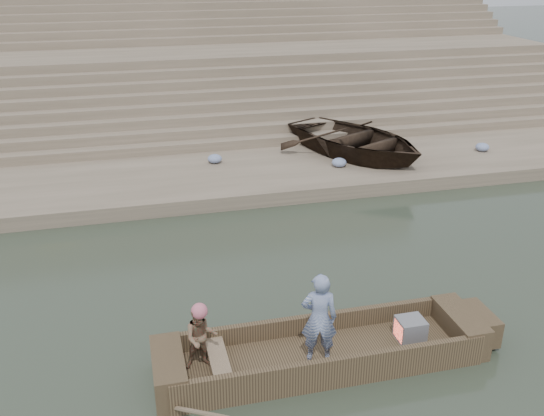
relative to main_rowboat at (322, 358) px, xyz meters
name	(u,v)px	position (x,y,z in m)	size (l,w,h in m)	color
ground	(237,350)	(-1.32, 0.71, -0.11)	(120.00, 120.00, 0.00)	#2A3326
lower_landing	(185,181)	(-1.32, 8.71, 0.09)	(32.00, 4.00, 0.40)	gray
mid_landing	(163,88)	(-1.32, 16.21, 1.29)	(32.00, 3.00, 2.80)	gray
upper_landing	(150,34)	(-1.32, 23.21, 2.49)	(32.00, 3.00, 5.20)	gray
ghat_steps	(159,70)	(-1.32, 17.90, 1.69)	(32.00, 11.00, 5.20)	gray
main_rowboat	(322,358)	(0.00, 0.00, 0.00)	(5.00, 1.30, 0.22)	brown
rowboat_trim	(334,347)	(0.21, -0.01, 0.20)	(6.04, 2.63, 1.77)	brown
standing_man	(319,318)	(-0.13, -0.15, 0.91)	(0.58, 0.38, 1.60)	navy
rowing_man	(201,337)	(-2.00, 0.15, 0.66)	(0.54, 0.42, 1.10)	#287950
television	(410,329)	(1.58, 0.00, 0.31)	(0.46, 0.42, 0.40)	slate
beached_rowboat	(356,139)	(4.18, 9.26, 0.81)	(3.56, 4.98, 1.03)	#2D2116
cloth_bundles	(348,156)	(3.78, 8.86, 0.42)	(9.09, 1.69, 0.26)	#3F5999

